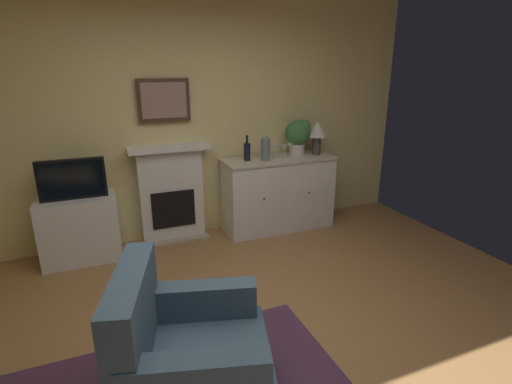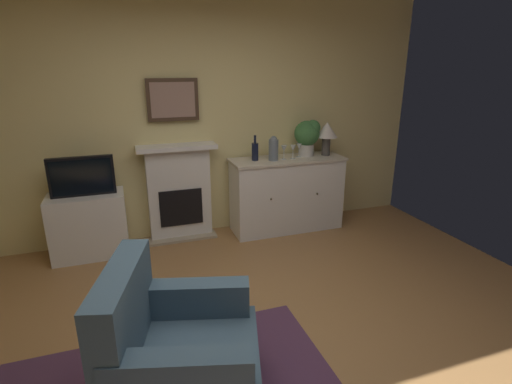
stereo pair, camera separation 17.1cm
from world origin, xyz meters
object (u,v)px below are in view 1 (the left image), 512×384
fireplace_unit (171,194)px  wine_bottle (247,151)px  tv_set (72,179)px  potted_plant_small (298,134)px  wine_glass_right (290,146)px  framed_picture (164,100)px  table_lamp (317,132)px  tv_cabinet (80,229)px  wine_glass_left (276,149)px  sideboard_cabinet (278,193)px  vase_decorative (266,148)px  armchair (186,357)px  wine_glass_center (285,148)px

fireplace_unit → wine_bottle: wine_bottle is taller
tv_set → potted_plant_small: (2.51, 0.05, 0.27)m
tv_set → potted_plant_small: potted_plant_small is taller
potted_plant_small → wine_glass_right: bearing=-168.0°
fireplace_unit → framed_picture: (0.00, 0.05, 1.03)m
table_lamp → tv_cabinet: table_lamp is taller
fireplace_unit → wine_bottle: size_ratio=3.79×
wine_glass_left → sideboard_cabinet: bearing=33.1°
tv_set → vase_decorative: bearing=-1.2°
tv_cabinet → fireplace_unit: bearing=9.4°
tv_cabinet → armchair: armchair is taller
wine_glass_left → vase_decorative: bearing=-177.0°
framed_picture → potted_plant_small: bearing=-6.6°
wine_glass_right → tv_set: 2.39m
wine_bottle → wine_glass_center: (0.44, -0.07, 0.01)m
sideboard_cabinet → armchair: (-1.65, -2.26, -0.06)m
sideboard_cabinet → vase_decorative: vase_decorative is taller
wine_bottle → tv_cabinet: wine_bottle is taller
fireplace_unit → armchair: size_ratio=1.12×
sideboard_cabinet → table_lamp: bearing=0.0°
framed_picture → wine_glass_left: bearing=-12.5°
sideboard_cabinet → armchair: armchair is taller
fireplace_unit → wine_glass_left: fireplace_unit is taller
wine_bottle → wine_glass_right: wine_bottle is taller
wine_bottle → potted_plant_small: 0.69m
wine_glass_center → tv_set: 2.29m
wine_bottle → fireplace_unit: bearing=169.8°
table_lamp → potted_plant_small: potted_plant_small is taller
sideboard_cabinet → armchair: bearing=-126.1°
framed_picture → wine_glass_left: 1.35m
wine_bottle → wine_glass_center: 0.45m
framed_picture → wine_glass_center: framed_picture is taller
framed_picture → potted_plant_small: framed_picture is taller
table_lamp → wine_glass_center: 0.49m
framed_picture → wine_glass_center: 1.45m
wine_bottle → tv_set: (-1.84, -0.03, -0.12)m
wine_glass_left → wine_glass_right: bearing=16.0°
framed_picture → wine_glass_right: framed_picture is taller
table_lamp → wine_bottle: 0.92m
wine_glass_center → armchair: 2.85m
table_lamp → sideboard_cabinet: bearing=-180.0°
sideboard_cabinet → table_lamp: 0.88m
vase_decorative → tv_set: vase_decorative is taller
tv_cabinet → wine_bottle: bearing=0.2°
table_lamp → tv_set: (-2.74, -0.01, -0.29)m
tv_cabinet → vase_decorative: bearing=-1.8°
fireplace_unit → armchair: 2.48m
wine_glass_right → framed_picture: bearing=171.9°
fireplace_unit → tv_set: (-0.98, -0.19, 0.33)m
framed_picture → table_lamp: size_ratio=1.37×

